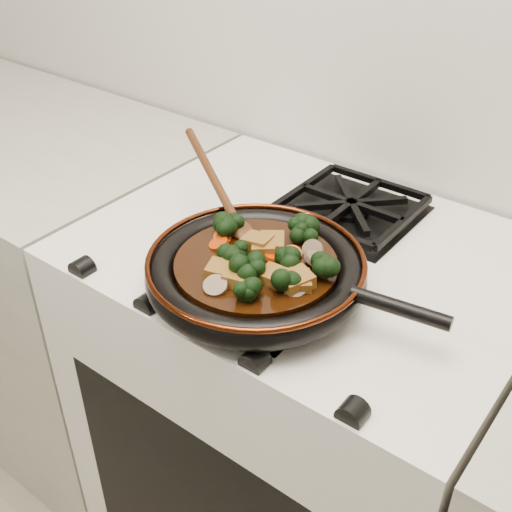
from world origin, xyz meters
The scene contains 33 objects.
stove centered at (0.00, 1.69, 0.45)m, with size 0.76×0.60×0.90m, color white.
burner_grate_front centered at (0.00, 1.55, 0.91)m, with size 0.23×0.23×0.03m, color black, non-canonical shape.
burner_grate_back centered at (0.00, 1.83, 0.91)m, with size 0.23×0.23×0.03m, color black, non-canonical shape.
skillet centered at (0.01, 1.53, 0.94)m, with size 0.46×0.33×0.05m.
braising_sauce centered at (0.01, 1.53, 0.95)m, with size 0.24×0.24×0.02m, color black.
tofu_cube_0 centered at (-0.01, 1.56, 0.97)m, with size 0.04×0.04×0.02m, color brown.
tofu_cube_1 centered at (0.09, 1.52, 0.97)m, with size 0.04×0.04×0.02m, color brown.
tofu_cube_2 centered at (-0.02, 1.48, 0.97)m, with size 0.04×0.03×0.02m, color brown.
tofu_cube_3 centered at (0.09, 1.52, 0.97)m, with size 0.04×0.04×0.02m, color brown.
tofu_cube_4 centered at (0.05, 1.51, 0.97)m, with size 0.04×0.03×0.02m, color brown.
tofu_cube_5 centered at (0.02, 1.48, 0.97)m, with size 0.04×0.04×0.02m, color brown.
tofu_cube_6 centered at (0.00, 1.58, 0.97)m, with size 0.04×0.04×0.02m, color brown.
tofu_cube_7 centered at (0.00, 1.56, 0.97)m, with size 0.04×0.03×0.02m, color brown.
broccoli_floret_0 centered at (0.02, 1.50, 0.97)m, with size 0.06×0.06×0.06m, color black, non-canonical shape.
broccoli_floret_1 centered at (-0.08, 1.56, 0.97)m, with size 0.06×0.06×0.05m, color black, non-canonical shape.
broccoli_floret_2 centered at (-0.07, 1.58, 0.97)m, with size 0.05×0.05×0.05m, color black, non-canonical shape.
broccoli_floret_3 centered at (0.05, 1.55, 0.97)m, with size 0.06×0.06×0.05m, color black, non-canonical shape.
broccoli_floret_4 centered at (-0.02, 1.52, 0.97)m, with size 0.06×0.06×0.05m, color black, non-canonical shape.
broccoli_floret_5 centered at (0.04, 1.62, 0.97)m, with size 0.06×0.06×0.05m, color black, non-canonical shape.
broccoli_floret_6 centered at (0.03, 1.63, 0.97)m, with size 0.06×0.06×0.06m, color black, non-canonical shape.
broccoli_floret_7 centered at (0.05, 1.46, 0.97)m, with size 0.06×0.06×0.05m, color black, non-canonical shape.
broccoli_floret_8 centered at (0.11, 1.56, 0.97)m, with size 0.06×0.06×0.06m, color black, non-canonical shape.
broccoli_floret_9 centered at (0.09, 1.50, 0.97)m, with size 0.06×0.06×0.05m, color black, non-canonical shape.
carrot_coin_0 centered at (-0.06, 1.53, 0.96)m, with size 0.03×0.03×0.01m, color #B73205.
carrot_coin_1 centered at (0.04, 1.58, 0.96)m, with size 0.03×0.03×0.01m, color #B73205.
carrot_coin_2 centered at (-0.07, 1.55, 0.96)m, with size 0.03×0.03×0.01m, color #B73205.
carrot_coin_3 centered at (0.03, 1.56, 0.96)m, with size 0.03×0.03×0.01m, color #B73205.
mushroom_slice_0 centered at (0.08, 1.58, 0.97)m, with size 0.04×0.04×0.01m, color brown.
mushroom_slice_1 centered at (-0.08, 1.56, 0.97)m, with size 0.03×0.03×0.01m, color brown.
mushroom_slice_2 centered at (0.00, 1.45, 0.97)m, with size 0.03×0.03×0.01m, color brown.
mushroom_slice_3 centered at (0.09, 1.51, 0.97)m, with size 0.03×0.03×0.01m, color brown.
mushroom_slice_4 centered at (0.06, 1.60, 0.97)m, with size 0.03×0.03×0.01m, color brown.
wooden_spoon centered at (-0.13, 1.63, 0.98)m, with size 0.16×0.11×0.27m.
Camera 1 is at (0.48, 0.91, 1.50)m, focal length 45.00 mm.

